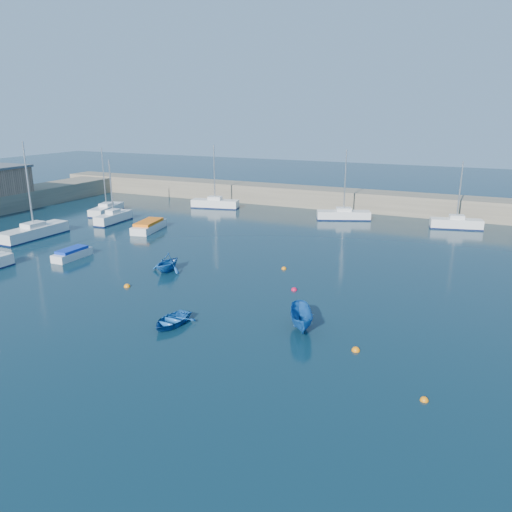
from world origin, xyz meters
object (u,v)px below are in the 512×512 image
at_px(sailboat_3, 113,217).
at_px(motorboat_2, 149,226).
at_px(sailboat_2, 34,232).
at_px(dinghy_center, 171,321).
at_px(sailboat_5, 215,203).
at_px(sailboat_4, 107,209).
at_px(sailboat_7, 456,223).
at_px(motorboat_1, 72,254).
at_px(dinghy_left, 167,262).
at_px(sailboat_6, 343,215).
at_px(dinghy_right, 302,319).

relative_size(sailboat_3, motorboat_2, 1.30).
xyz_separation_m(sailboat_2, dinghy_center, (26.44, -13.00, -0.34)).
distance_m(sailboat_2, sailboat_5, 25.08).
distance_m(sailboat_4, dinghy_center, 39.19).
bearing_deg(sailboat_7, dinghy_center, 145.38).
distance_m(motorboat_1, dinghy_left, 10.30).
bearing_deg(motorboat_1, sailboat_3, 115.48).
xyz_separation_m(sailboat_5, motorboat_1, (0.27, -27.54, -0.19)).
bearing_deg(sailboat_3, sailboat_5, 61.73).
bearing_deg(sailboat_6, sailboat_3, 96.34).
height_order(sailboat_3, dinghy_left, sailboat_3).
height_order(sailboat_5, dinghy_right, sailboat_5).
xyz_separation_m(sailboat_2, motorboat_2, (9.18, 7.99, -0.13)).
bearing_deg(dinghy_right, sailboat_3, 124.15).
relative_size(motorboat_2, dinghy_left, 1.92).
distance_m(sailboat_4, motorboat_2, 12.71).
height_order(dinghy_left, dinghy_right, dinghy_left).
bearing_deg(dinghy_left, dinghy_right, -22.52).
xyz_separation_m(sailboat_4, dinghy_right, (36.28, -23.92, 0.16)).
distance_m(motorboat_1, dinghy_center, 19.06).
xyz_separation_m(motorboat_1, dinghy_left, (10.29, 0.44, 0.35)).
distance_m(sailboat_4, dinghy_right, 43.46).
relative_size(sailboat_3, dinghy_left, 2.49).
bearing_deg(dinghy_center, sailboat_3, 139.55).
bearing_deg(sailboat_6, sailboat_4, 85.22).
height_order(sailboat_2, dinghy_left, sailboat_2).
height_order(sailboat_7, motorboat_2, sailboat_7).
bearing_deg(motorboat_1, dinghy_right, -14.02).
xyz_separation_m(sailboat_4, motorboat_1, (11.60, -18.10, -0.09)).
distance_m(sailboat_7, dinghy_left, 34.86).
relative_size(sailboat_5, dinghy_left, 2.86).
xyz_separation_m(sailboat_5, dinghy_left, (10.55, -27.09, 0.16)).
bearing_deg(sailboat_3, sailboat_6, 25.89).
xyz_separation_m(sailboat_4, dinghy_left, (21.89, -17.66, 0.26)).
bearing_deg(motorboat_2, motorboat_1, -99.56).
xyz_separation_m(sailboat_3, dinghy_left, (17.10, -13.39, 0.15)).
bearing_deg(dinghy_center, motorboat_2, 132.59).
distance_m(motorboat_2, dinghy_center, 27.18).
relative_size(sailboat_4, motorboat_1, 2.16).
distance_m(sailboat_6, motorboat_1, 33.04).
distance_m(sailboat_3, dinghy_left, 21.72).
bearing_deg(dinghy_left, motorboat_1, -176.54).
distance_m(sailboat_3, sailboat_5, 15.19).
height_order(motorboat_1, dinghy_center, motorboat_1).
relative_size(sailboat_5, motorboat_2, 1.49).
height_order(sailboat_5, sailboat_7, sailboat_5).
bearing_deg(sailboat_7, sailboat_3, 97.39).
xyz_separation_m(sailboat_3, dinghy_center, (23.74, -22.61, -0.32)).
distance_m(dinghy_center, dinghy_right, 8.31).
bearing_deg(sailboat_3, sailboat_7, 17.63).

